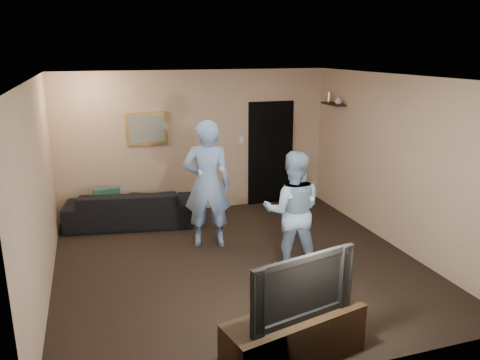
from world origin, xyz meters
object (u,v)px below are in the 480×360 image
object	(u,v)px
tv_console	(294,338)
wii_player_right	(292,211)
wii_player_left	(207,184)
sofa	(130,207)
television	(296,284)

from	to	relation	value
tv_console	wii_player_right	world-z (taller)	wii_player_right
wii_player_left	wii_player_right	distance (m)	1.45
sofa	wii_player_left	bearing A→B (deg)	139.82
tv_console	television	bearing A→B (deg)	-12.79
sofa	wii_player_left	world-z (taller)	wii_player_left
television	sofa	bearing A→B (deg)	92.46
tv_console	wii_player_left	distance (m)	3.11
tv_console	wii_player_right	bearing A→B (deg)	54.03
wii_player_left	sofa	bearing A→B (deg)	130.44
sofa	television	bearing A→B (deg)	114.63
tv_console	sofa	bearing A→B (deg)	92.46
sofa	wii_player_right	bearing A→B (deg)	138.97
sofa	wii_player_left	size ratio (longest dim) A/B	1.09
wii_player_left	wii_player_right	bearing A→B (deg)	-51.38
wii_player_right	wii_player_left	bearing A→B (deg)	128.62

